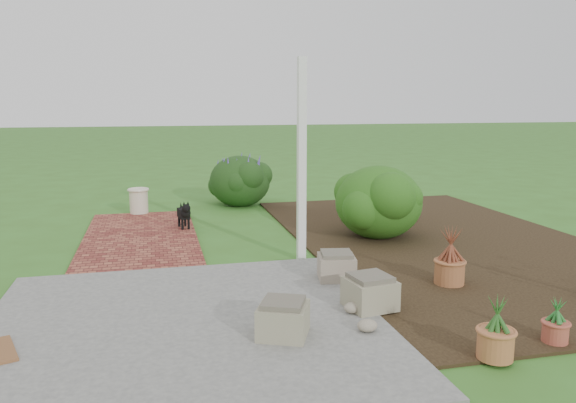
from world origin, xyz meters
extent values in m
plane|color=#376720|center=(0.00, 0.00, 0.00)|extent=(80.00, 80.00, 0.00)
cube|color=#5E5E5B|center=(-1.25, -1.75, 0.02)|extent=(3.50, 3.50, 0.04)
cube|color=maroon|center=(-1.70, 1.75, 0.02)|extent=(1.60, 3.50, 0.04)
cube|color=black|center=(2.50, 0.50, 0.01)|extent=(4.00, 7.00, 0.03)
cube|color=white|center=(0.30, 0.10, 1.25)|extent=(0.10, 0.10, 2.50)
cube|color=gray|center=(0.48, -1.77, 0.18)|extent=(0.48, 0.48, 0.28)
cube|color=gray|center=(-0.46, -2.21, 0.17)|extent=(0.53, 0.53, 0.27)
cube|color=gray|center=(0.45, -0.86, 0.17)|extent=(0.46, 0.46, 0.26)
cube|color=black|center=(-1.05, 2.11, 0.27)|extent=(0.19, 0.33, 0.14)
cylinder|color=black|center=(-1.08, 1.99, 0.12)|extent=(0.04, 0.04, 0.16)
cylinder|color=black|center=(-0.99, 2.00, 0.12)|extent=(0.04, 0.04, 0.16)
cylinder|color=black|center=(-1.12, 2.21, 0.12)|extent=(0.04, 0.04, 0.16)
cylinder|color=black|center=(-1.02, 2.23, 0.12)|extent=(0.04, 0.04, 0.16)
sphere|color=black|center=(-1.02, 1.92, 0.38)|extent=(0.13, 0.13, 0.13)
cone|color=black|center=(-1.08, 2.27, 0.36)|extent=(0.07, 0.10, 0.12)
cylinder|color=beige|center=(-1.75, 3.48, 0.25)|extent=(0.39, 0.39, 0.42)
ellipsoid|color=#0D430D|center=(1.68, 0.95, 0.56)|extent=(1.45, 1.45, 1.07)
cylinder|color=#965932|center=(1.59, -1.27, 0.16)|extent=(0.35, 0.35, 0.26)
cylinder|color=#A54938|center=(1.68, -2.82, 0.12)|extent=(0.26, 0.26, 0.17)
cylinder|color=#AA6239|center=(1.03, -2.98, 0.15)|extent=(0.30, 0.30, 0.23)
ellipsoid|color=black|center=(0.12, 4.03, 0.49)|extent=(1.43, 1.43, 0.98)
camera|label=1|loc=(-1.46, -6.53, 1.98)|focal=35.00mm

